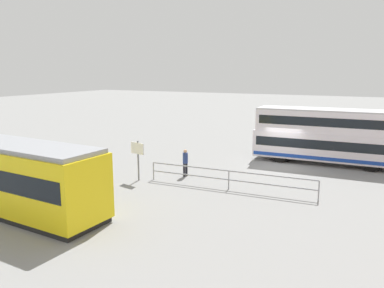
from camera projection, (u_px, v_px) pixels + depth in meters
ground_plane at (279, 166)px, 26.07m from camera, size 160.00×160.00×0.00m
double_decker_bus at (329, 136)px, 26.51m from camera, size 10.29×2.85×3.84m
pedestrian_near_railing at (185, 161)px, 23.45m from camera, size 0.39×0.39×1.70m
pedestrian_railing at (229, 176)px, 20.89m from camera, size 9.55×0.48×1.08m
info_sign at (138, 153)px, 22.41m from camera, size 1.03×0.29×2.40m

